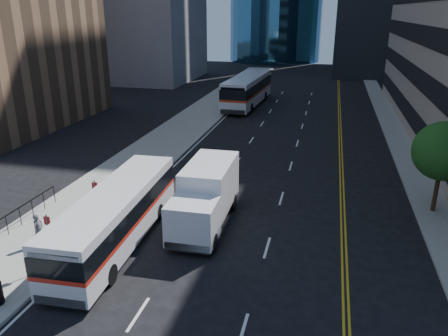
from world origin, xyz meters
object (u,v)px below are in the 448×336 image
object	(u,v)px
bus_rear	(248,90)
bus_front	(117,216)
pedestrian	(38,229)
box_truck	(206,196)
street_tree	(443,151)

from	to	relation	value
bus_rear	bus_front	bearing A→B (deg)	-86.82
pedestrian	bus_rear	bearing A→B (deg)	-2.38
bus_rear	box_truck	distance (m)	31.17
box_truck	pedestrian	bearing A→B (deg)	-151.20
street_tree	box_truck	size ratio (longest dim) A/B	0.76
street_tree	bus_front	distance (m)	17.35
bus_rear	pedestrian	size ratio (longest dim) A/B	8.68
street_tree	pedestrian	size ratio (longest dim) A/B	3.26
bus_rear	box_truck	world-z (taller)	bus_rear
bus_front	bus_rear	world-z (taller)	bus_rear
bus_rear	pedestrian	distance (m)	35.24
bus_front	box_truck	world-z (taller)	box_truck
street_tree	box_truck	bearing A→B (deg)	-159.96
street_tree	bus_rear	size ratio (longest dim) A/B	0.38
street_tree	pedestrian	world-z (taller)	street_tree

